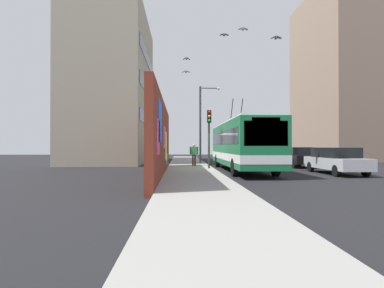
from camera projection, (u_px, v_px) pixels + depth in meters
name	position (u px, v px, depth m)	size (l,w,h in m)	color
ground_plane	(214.00, 170.00, 20.75)	(80.00, 80.00, 0.00)	black
sidewalk_slab	(191.00, 169.00, 20.69)	(48.00, 3.20, 0.15)	gray
graffiti_wall	(162.00, 140.00, 16.74)	(14.26, 0.32, 4.06)	maroon
building_far_left	(113.00, 90.00, 31.20)	(13.81, 6.98, 15.02)	#9E937F
building_far_right	(335.00, 77.00, 37.64)	(13.60, 6.46, 20.66)	gray
city_bus	(241.00, 144.00, 20.40)	(11.76, 2.56, 5.07)	#19723F
parked_car_silver	(336.00, 160.00, 18.14)	(4.92, 1.86, 1.58)	#B7B7BC
parked_car_black	(297.00, 157.00, 24.10)	(4.30, 1.74, 1.58)	black
parked_car_dark_gray	(272.00, 154.00, 30.46)	(4.46, 1.77, 1.58)	#38383D
pedestrian_midblock	(194.00, 153.00, 23.68)	(0.23, 0.68, 1.70)	#3F3326
traffic_light	(209.00, 129.00, 20.56)	(0.49, 0.28, 3.97)	#2D382D
street_lamp	(203.00, 119.00, 27.64)	(0.44, 1.89, 6.98)	#4C4C51
flying_pigeons	(219.00, 48.00, 18.82)	(7.15, 5.05, 2.05)	gray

